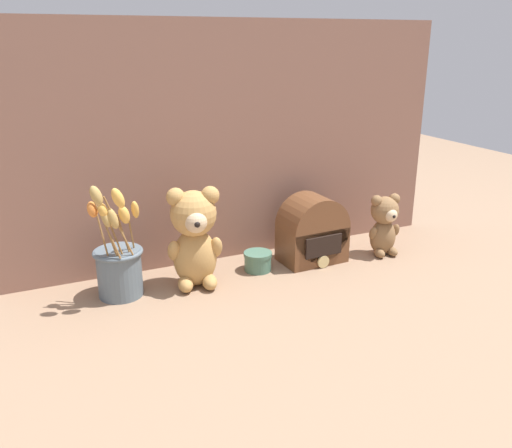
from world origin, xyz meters
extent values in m
plane|color=#8E7056|center=(0.00, 0.00, 0.00)|extent=(4.00, 4.00, 0.00)
cube|color=#845B4C|center=(0.00, 0.17, 0.34)|extent=(1.34, 0.02, 0.68)
ellipsoid|color=tan|center=(-0.18, 0.01, 0.08)|extent=(0.13, 0.11, 0.16)
sphere|color=tan|center=(-0.18, 0.01, 0.20)|extent=(0.12, 0.12, 0.12)
sphere|color=#D1B289|center=(-0.19, -0.03, 0.19)|extent=(0.06, 0.06, 0.06)
sphere|color=black|center=(-0.19, -0.06, 0.19)|extent=(0.02, 0.02, 0.02)
sphere|color=tan|center=(-0.14, 0.00, 0.25)|extent=(0.05, 0.05, 0.05)
sphere|color=tan|center=(-0.22, 0.02, 0.25)|extent=(0.05, 0.05, 0.05)
ellipsoid|color=tan|center=(-0.13, -0.01, 0.11)|extent=(0.04, 0.06, 0.07)
ellipsoid|color=tan|center=(-0.24, 0.01, 0.11)|extent=(0.04, 0.06, 0.07)
ellipsoid|color=tan|center=(-0.16, -0.03, 0.02)|extent=(0.05, 0.07, 0.04)
ellipsoid|color=tan|center=(-0.22, -0.02, 0.02)|extent=(0.05, 0.07, 0.04)
ellipsoid|color=olive|center=(0.41, -0.01, 0.05)|extent=(0.09, 0.07, 0.11)
sphere|color=olive|center=(0.41, -0.01, 0.14)|extent=(0.08, 0.08, 0.08)
sphere|color=#D1B289|center=(0.41, -0.05, 0.13)|extent=(0.04, 0.04, 0.04)
sphere|color=black|center=(0.40, -0.06, 0.14)|extent=(0.01, 0.01, 0.01)
sphere|color=olive|center=(0.44, -0.02, 0.17)|extent=(0.03, 0.03, 0.03)
sphere|color=olive|center=(0.38, -0.01, 0.17)|extent=(0.03, 0.03, 0.03)
ellipsoid|color=olive|center=(0.45, -0.02, 0.07)|extent=(0.03, 0.04, 0.05)
ellipsoid|color=olive|center=(0.37, -0.02, 0.07)|extent=(0.03, 0.04, 0.05)
ellipsoid|color=olive|center=(0.43, -0.04, 0.01)|extent=(0.03, 0.05, 0.03)
ellipsoid|color=olive|center=(0.38, -0.04, 0.01)|extent=(0.03, 0.05, 0.03)
cylinder|color=slate|center=(-0.38, 0.03, 0.06)|extent=(0.11, 0.11, 0.13)
torus|color=slate|center=(-0.38, 0.03, 0.12)|extent=(0.13, 0.13, 0.01)
cylinder|color=olive|center=(-0.36, 0.00, 0.18)|extent=(0.03, 0.01, 0.10)
ellipsoid|color=gold|center=(-0.36, -0.01, 0.23)|extent=(0.04, 0.04, 0.05)
cylinder|color=olive|center=(-0.39, 0.00, 0.18)|extent=(0.03, 0.01, 0.10)
ellipsoid|color=tan|center=(-0.39, -0.02, 0.22)|extent=(0.04, 0.03, 0.06)
cylinder|color=olive|center=(-0.40, 0.00, 0.19)|extent=(0.03, 0.03, 0.12)
ellipsoid|color=gold|center=(-0.41, -0.01, 0.25)|extent=(0.04, 0.04, 0.04)
cylinder|color=olive|center=(-0.34, 0.02, 0.18)|extent=(0.02, 0.03, 0.11)
ellipsoid|color=gold|center=(-0.33, 0.01, 0.23)|extent=(0.03, 0.04, 0.05)
cylinder|color=olive|center=(-0.38, -0.02, 0.20)|extent=(0.06, 0.01, 0.16)
ellipsoid|color=gold|center=(-0.38, -0.05, 0.28)|extent=(0.04, 0.03, 0.06)
cylinder|color=olive|center=(-0.41, 0.02, 0.19)|extent=(0.02, 0.04, 0.12)
ellipsoid|color=orange|center=(-0.43, 0.01, 0.25)|extent=(0.04, 0.04, 0.04)
cylinder|color=olive|center=(-0.40, 0.00, 0.18)|extent=(0.03, 0.02, 0.10)
ellipsoid|color=tan|center=(-0.40, -0.01, 0.23)|extent=(0.04, 0.03, 0.05)
cylinder|color=olive|center=(-0.41, -0.01, 0.21)|extent=(0.06, 0.04, 0.17)
ellipsoid|color=tan|center=(-0.42, -0.04, 0.29)|extent=(0.05, 0.04, 0.05)
cube|color=brown|center=(0.19, 0.03, 0.05)|extent=(0.19, 0.13, 0.11)
cylinder|color=brown|center=(0.19, 0.03, 0.11)|extent=(0.19, 0.13, 0.19)
cube|color=black|center=(0.19, -0.03, 0.07)|extent=(0.12, 0.01, 0.06)
cylinder|color=#D6BC7A|center=(0.19, -0.03, 0.02)|extent=(0.04, 0.01, 0.04)
cylinder|color=#47705B|center=(0.01, 0.03, 0.02)|extent=(0.08, 0.08, 0.04)
cylinder|color=#47705B|center=(0.01, 0.03, 0.05)|extent=(0.08, 0.08, 0.01)
camera|label=1|loc=(-0.58, -1.26, 0.63)|focal=38.00mm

